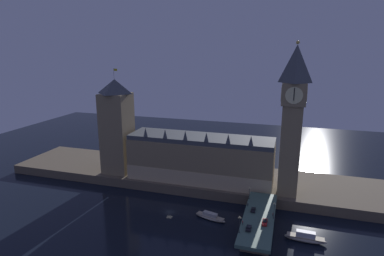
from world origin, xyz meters
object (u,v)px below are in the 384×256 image
clock_tower (292,117)px  car_northbound_trail (249,228)px  street_lamp_mid (274,208)px  boat_downstream (305,238)px  boat_upstream (210,217)px  victoria_tower (117,126)px  street_lamp_far (249,191)px  car_northbound_lead (253,210)px  street_lamp_near (239,222)px  car_southbound_lead (265,222)px  pedestrian_mid_walk (273,214)px  pedestrian_far_rail (248,204)px  pedestrian_near_rail (243,222)px

clock_tower → car_northbound_trail: clock_tower is taller
street_lamp_mid → boat_downstream: (12.82, -1.28, -10.25)m
boat_upstream → victoria_tower: bearing=154.7°
street_lamp_far → car_northbound_lead: bearing=-74.2°
street_lamp_near → street_lamp_far: 29.44m
victoria_tower → boat_downstream: 113.38m
street_lamp_near → car_southbound_lead: bearing=46.9°
street_lamp_near → street_lamp_far: size_ratio=1.15×
victoria_tower → car_northbound_lead: (81.78, -30.60, -24.05)m
car_southbound_lead → street_lamp_far: street_lamp_far is taller
pedestrian_mid_walk → pedestrian_far_rail: pedestrian_mid_walk is taller
victoria_tower → pedestrian_mid_walk: bearing=-19.9°
car_southbound_lead → pedestrian_near_rail: (-8.31, -3.10, 0.22)m
pedestrian_near_rail → street_lamp_mid: 14.70m
car_northbound_trail → car_southbound_lead: bearing=48.5°
clock_tower → car_northbound_trail: size_ratio=18.13×
street_lamp_near → street_lamp_mid: street_lamp_mid is taller
pedestrian_far_rail → street_lamp_near: 22.35m
victoria_tower → street_lamp_mid: 98.80m
victoria_tower → street_lamp_far: 83.63m
clock_tower → pedestrian_near_rail: (-16.15, -39.61, -35.70)m
clock_tower → car_southbound_lead: bearing=-102.1°
pedestrian_mid_walk → pedestrian_far_rail: size_ratio=1.03×
street_lamp_mid → boat_downstream: size_ratio=0.43×
clock_tower → boat_upstream: size_ratio=4.77×
street_lamp_far → boat_upstream: (-15.92, -10.24, -10.02)m
pedestrian_far_rail → street_lamp_far: 7.88m
street_lamp_near → street_lamp_mid: (11.88, 14.72, 0.15)m
victoria_tower → boat_downstream: bearing=-18.9°
pedestrian_far_rail → street_lamp_near: bearing=-91.0°
car_northbound_trail → pedestrian_far_rail: (-2.77, 19.04, 0.24)m
victoria_tower → street_lamp_far: (78.61, -19.36, -20.97)m
clock_tower → pedestrian_far_rail: bearing=-124.2°
car_northbound_lead → pedestrian_mid_walk: 8.54m
clock_tower → pedestrian_near_rail: 55.72m
car_northbound_trail → street_lamp_near: (-3.17, -3.05, 3.58)m
pedestrian_far_rail → street_lamp_far: size_ratio=0.29×
car_southbound_lead → street_lamp_mid: 7.27m
street_lamp_far → boat_downstream: (24.69, -16.00, -9.57)m
clock_tower → victoria_tower: size_ratio=1.23×
car_northbound_trail → street_lamp_far: street_lamp_far is taller
clock_tower → boat_downstream: size_ratio=4.50×
clock_tower → boat_upstream: bearing=-140.7°
pedestrian_far_rail → street_lamp_mid: bearing=-32.7°
car_southbound_lead → pedestrian_far_rail: 15.25m
victoria_tower → pedestrian_mid_walk: victoria_tower is taller
car_northbound_lead → car_southbound_lead: car_southbound_lead is taller
street_lamp_far → car_northbound_trail: bearing=-83.2°
pedestrian_mid_walk → street_lamp_mid: size_ratio=0.25×
street_lamp_near → boat_downstream: (24.69, 13.44, -10.10)m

